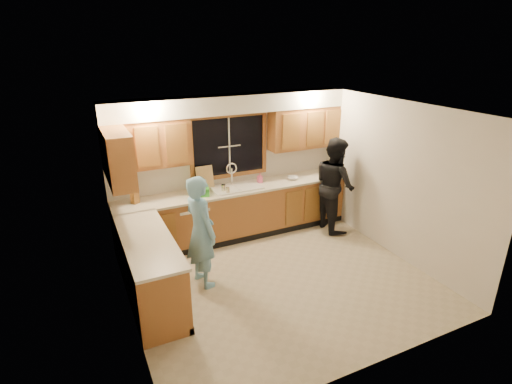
% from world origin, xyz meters
% --- Properties ---
extents(floor, '(4.20, 4.20, 0.00)m').
position_xyz_m(floor, '(0.00, 0.00, 0.00)').
color(floor, '#BCAE91').
rests_on(floor, ground).
extents(ceiling, '(4.20, 4.20, 0.00)m').
position_xyz_m(ceiling, '(0.00, 0.00, 2.50)').
color(ceiling, silver).
extents(wall_back, '(4.20, 0.00, 4.20)m').
position_xyz_m(wall_back, '(0.00, 1.90, 1.25)').
color(wall_back, silver).
rests_on(wall_back, ground).
extents(wall_left, '(0.00, 3.80, 3.80)m').
position_xyz_m(wall_left, '(-2.10, 0.00, 1.25)').
color(wall_left, silver).
rests_on(wall_left, ground).
extents(wall_right, '(0.00, 3.80, 3.80)m').
position_xyz_m(wall_right, '(2.10, 0.00, 1.25)').
color(wall_right, silver).
rests_on(wall_right, ground).
extents(base_cabinets_back, '(4.20, 0.60, 0.88)m').
position_xyz_m(base_cabinets_back, '(0.00, 1.60, 0.44)').
color(base_cabinets_back, '#A66430').
rests_on(base_cabinets_back, ground).
extents(base_cabinets_left, '(0.60, 1.90, 0.88)m').
position_xyz_m(base_cabinets_left, '(-1.80, 0.35, 0.44)').
color(base_cabinets_left, '#A66430').
rests_on(base_cabinets_left, ground).
extents(countertop_back, '(4.20, 0.63, 0.04)m').
position_xyz_m(countertop_back, '(0.00, 1.58, 0.90)').
color(countertop_back, beige).
rests_on(countertop_back, base_cabinets_back).
extents(countertop_left, '(0.63, 1.90, 0.04)m').
position_xyz_m(countertop_left, '(-1.79, 0.35, 0.90)').
color(countertop_left, beige).
rests_on(countertop_left, base_cabinets_left).
extents(upper_cabinets_left, '(1.35, 0.33, 0.75)m').
position_xyz_m(upper_cabinets_left, '(-1.43, 1.73, 1.83)').
color(upper_cabinets_left, '#A66430').
rests_on(upper_cabinets_left, wall_back).
extents(upper_cabinets_right, '(1.35, 0.33, 0.75)m').
position_xyz_m(upper_cabinets_right, '(1.43, 1.73, 1.83)').
color(upper_cabinets_right, '#A66430').
rests_on(upper_cabinets_right, wall_back).
extents(upper_cabinets_return, '(0.33, 0.90, 0.75)m').
position_xyz_m(upper_cabinets_return, '(-1.94, 1.12, 1.83)').
color(upper_cabinets_return, '#A66430').
rests_on(upper_cabinets_return, wall_left).
extents(soffit, '(4.20, 0.35, 0.30)m').
position_xyz_m(soffit, '(0.00, 1.72, 2.35)').
color(soffit, white).
rests_on(soffit, wall_back).
extents(window_frame, '(1.44, 0.03, 1.14)m').
position_xyz_m(window_frame, '(0.00, 1.89, 1.60)').
color(window_frame, black).
rests_on(window_frame, wall_back).
extents(sink, '(0.86, 0.52, 0.57)m').
position_xyz_m(sink, '(0.00, 1.60, 0.86)').
color(sink, white).
rests_on(sink, countertop_back).
extents(dishwasher, '(0.60, 0.56, 0.82)m').
position_xyz_m(dishwasher, '(-0.85, 1.59, 0.41)').
color(dishwasher, white).
rests_on(dishwasher, floor).
extents(stove, '(0.58, 0.75, 0.90)m').
position_xyz_m(stove, '(-1.80, -0.22, 0.45)').
color(stove, white).
rests_on(stove, floor).
extents(man, '(0.52, 0.68, 1.65)m').
position_xyz_m(man, '(-1.03, 0.43, 0.82)').
color(man, '#79BCE5').
rests_on(man, floor).
extents(woman, '(0.75, 0.91, 1.74)m').
position_xyz_m(woman, '(1.74, 1.12, 0.87)').
color(woman, black).
rests_on(woman, floor).
extents(knife_block, '(0.14, 0.14, 0.20)m').
position_xyz_m(knife_block, '(-1.71, 1.65, 1.02)').
color(knife_block, '#9D652B').
rests_on(knife_block, countertop_back).
extents(cutting_board, '(0.31, 0.12, 0.40)m').
position_xyz_m(cutting_board, '(-0.50, 1.79, 1.12)').
color(cutting_board, tan).
rests_on(cutting_board, countertop_back).
extents(dish_crate, '(0.34, 0.33, 0.13)m').
position_xyz_m(dish_crate, '(-0.67, 1.55, 0.99)').
color(dish_crate, green).
rests_on(dish_crate, countertop_back).
extents(soap_bottle, '(0.09, 0.09, 0.18)m').
position_xyz_m(soap_bottle, '(0.49, 1.67, 1.01)').
color(soap_bottle, '#F75E94').
rests_on(soap_bottle, countertop_back).
extents(bowl, '(0.27, 0.27, 0.05)m').
position_xyz_m(bowl, '(1.12, 1.56, 0.95)').
color(bowl, silver).
rests_on(bowl, countertop_back).
extents(can_left, '(0.08, 0.08, 0.12)m').
position_xyz_m(can_left, '(-0.24, 1.40, 0.98)').
color(can_left, '#BAAE8F').
rests_on(can_left, countertop_back).
extents(can_right, '(0.09, 0.09, 0.13)m').
position_xyz_m(can_right, '(-0.27, 1.50, 0.99)').
color(can_right, '#BAAE8F').
rests_on(can_right, countertop_back).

